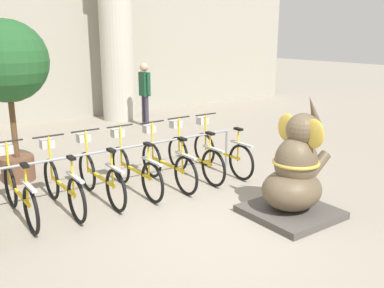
% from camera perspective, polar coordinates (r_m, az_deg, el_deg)
% --- Properties ---
extents(ground_plane, '(60.00, 60.00, 0.00)m').
position_cam_1_polar(ground_plane, '(6.00, 3.26, -10.90)').
color(ground_plane, gray).
extents(building_facade, '(20.00, 0.20, 6.00)m').
position_cam_1_polar(building_facade, '(13.26, -21.39, 15.49)').
color(building_facade, '#A39E8E').
rests_on(building_facade, ground_plane).
extents(column_right, '(1.22, 1.22, 5.16)m').
position_cam_1_polar(column_right, '(13.11, -10.07, 14.61)').
color(column_right, '#BCB7A8').
rests_on(column_right, ground_plane).
extents(bike_rack, '(5.50, 0.05, 0.77)m').
position_cam_1_polar(bike_rack, '(6.93, -12.69, -2.04)').
color(bike_rack, gray).
rests_on(bike_rack, ground_plane).
extents(bicycle_2, '(0.48, 1.76, 1.05)m').
position_cam_1_polar(bicycle_2, '(6.55, -22.11, -5.93)').
color(bicycle_2, black).
rests_on(bicycle_2, ground_plane).
extents(bicycle_3, '(0.48, 1.76, 1.05)m').
position_cam_1_polar(bicycle_3, '(6.68, -16.96, -5.08)').
color(bicycle_3, black).
rests_on(bicycle_3, ground_plane).
extents(bicycle_4, '(0.48, 1.76, 1.05)m').
position_cam_1_polar(bicycle_4, '(6.91, -12.26, -4.09)').
color(bicycle_4, black).
rests_on(bicycle_4, ground_plane).
extents(bicycle_5, '(0.48, 1.76, 1.05)m').
position_cam_1_polar(bicycle_5, '(7.15, -7.72, -3.25)').
color(bicycle_5, black).
rests_on(bicycle_5, ground_plane).
extents(bicycle_6, '(0.48, 1.76, 1.05)m').
position_cam_1_polar(bicycle_6, '(7.42, -3.43, -2.48)').
color(bicycle_6, black).
rests_on(bicycle_6, ground_plane).
extents(bicycle_7, '(0.48, 1.76, 1.05)m').
position_cam_1_polar(bicycle_7, '(7.79, 0.17, -1.62)').
color(bicycle_7, black).
rests_on(bicycle_7, ground_plane).
extents(bicycle_8, '(0.48, 1.76, 1.05)m').
position_cam_1_polar(bicycle_8, '(8.12, 3.81, -0.96)').
color(bicycle_8, black).
rests_on(bicycle_8, ground_plane).
extents(elephant_statue, '(1.18, 1.18, 1.76)m').
position_cam_1_polar(elephant_statue, '(6.31, 13.55, -4.10)').
color(elephant_statue, '#4C4742').
rests_on(elephant_statue, ground_plane).
extents(person_pedestrian, '(0.24, 0.47, 1.78)m').
position_cam_1_polar(person_pedestrian, '(12.06, -6.33, 7.39)').
color(person_pedestrian, '#383342').
rests_on(person_pedestrian, ground_plane).
extents(potted_tree, '(1.40, 1.40, 2.82)m').
position_cam_1_polar(potted_tree, '(7.98, -23.43, 9.41)').
color(potted_tree, brown).
rests_on(potted_tree, ground_plane).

